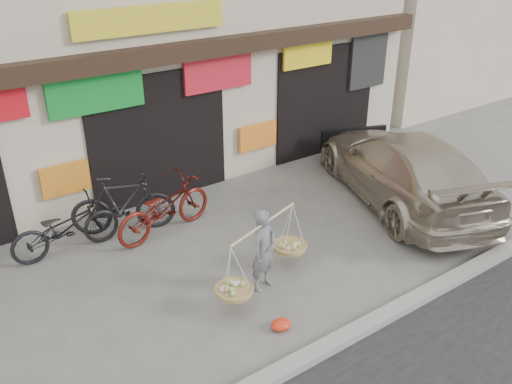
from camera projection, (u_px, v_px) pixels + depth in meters
ground at (259, 275)px, 9.06m from camera, size 70.00×70.00×0.00m
kerb at (341, 339)px, 7.57m from camera, size 70.00×0.25×0.12m
shophouse_block at (95, 13)px, 12.22m from camera, size 14.00×6.32×7.00m
street_vendor at (264, 254)px, 8.48m from camera, size 2.00×1.04×1.40m
bike_0 at (65, 228)px, 9.47m from camera, size 1.91×0.68×1.00m
bike_1 at (123, 204)px, 10.10m from camera, size 1.98×1.23×1.16m
bike_2 at (164, 207)px, 10.06m from camera, size 2.17×1.11×1.09m
suv at (403, 168)px, 11.23m from camera, size 3.61×5.43×1.46m
red_bag at (281, 324)px, 7.83m from camera, size 0.31×0.25×0.14m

